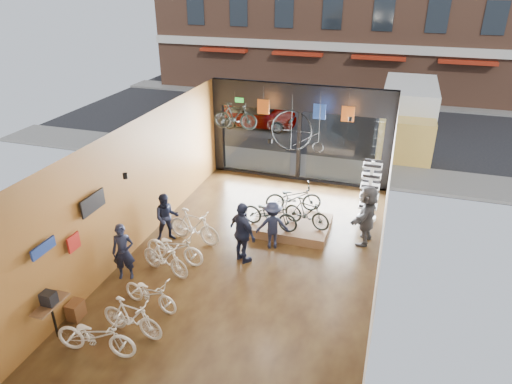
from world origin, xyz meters
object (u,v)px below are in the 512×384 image
at_px(display_bike_right, 293,197).
at_px(customer_0, 123,252).
at_px(floor_bike_2, 150,293).
at_px(box_truck, 407,119).
at_px(floor_bike_1, 132,317).
at_px(customer_2, 243,233).
at_px(display_bike_left, 270,214).
at_px(customer_1, 167,218).
at_px(floor_bike_4, 175,247).
at_px(penny_farthing, 300,133).
at_px(display_bike_mid, 307,213).
at_px(customer_5, 367,215).
at_px(sunglasses_rack, 370,191).
at_px(customer_3, 272,225).
at_px(hung_bike, 235,116).
at_px(floor_bike_3, 165,258).
at_px(street_car, 255,113).
at_px(floor_bike_5, 194,226).
at_px(display_platform, 291,225).
at_px(floor_bike_0, 96,335).

relative_size(display_bike_right, customer_0, 1.13).
bearing_deg(floor_bike_2, box_truck, -11.38).
bearing_deg(floor_bike_1, customer_2, -16.87).
height_order(display_bike_left, customer_1, customer_1).
bearing_deg(floor_bike_2, floor_bike_4, 20.47).
bearing_deg(penny_farthing, display_bike_mid, -71.18).
relative_size(floor_bike_1, display_bike_mid, 1.02).
bearing_deg(customer_0, customer_1, 65.08).
relative_size(floor_bike_4, customer_1, 1.17).
bearing_deg(customer_5, floor_bike_2, -35.58).
relative_size(customer_0, sunglasses_rack, 0.78).
bearing_deg(sunglasses_rack, customer_5, -96.92).
bearing_deg(display_bike_mid, customer_3, 158.44).
xyz_separation_m(floor_bike_4, hung_bike, (0.10, 4.95, 2.45)).
relative_size(box_truck, hung_bike, 4.50).
bearing_deg(customer_1, customer_5, -14.85).
height_order(floor_bike_3, floor_bike_4, floor_bike_3).
bearing_deg(customer_0, floor_bike_1, -74.00).
distance_m(box_truck, customer_0, 14.61).
bearing_deg(customer_3, hung_bike, -75.98).
relative_size(display_bike_mid, customer_2, 0.84).
relative_size(floor_bike_3, hung_bike, 1.02).
bearing_deg(penny_farthing, floor_bike_3, -113.35).
relative_size(street_car, sunglasses_rack, 2.09).
distance_m(customer_3, sunglasses_rack, 3.67).
height_order(floor_bike_5, customer_5, customer_5).
xyz_separation_m(customer_0, sunglasses_rack, (5.95, 5.26, 0.23)).
bearing_deg(floor_bike_4, box_truck, -23.49).
bearing_deg(customer_2, display_bike_mid, -90.70).
distance_m(floor_bike_5, sunglasses_rack, 5.81).
bearing_deg(display_platform, display_bike_mid, -15.88).
distance_m(floor_bike_5, display_bike_mid, 3.51).
distance_m(floor_bike_0, floor_bike_2, 1.74).
distance_m(floor_bike_3, penny_farthing, 6.46).
bearing_deg(floor_bike_3, customer_0, 133.50).
height_order(floor_bike_4, penny_farthing, penny_farthing).
distance_m(display_bike_left, hung_bike, 4.07).
xyz_separation_m(floor_bike_2, floor_bike_4, (-0.32, 1.96, 0.06)).
bearing_deg(floor_bike_5, penny_farthing, -21.07).
bearing_deg(box_truck, customer_5, -96.16).
bearing_deg(box_truck, floor_bike_0, -111.54).
xyz_separation_m(floor_bike_2, floor_bike_5, (-0.24, 3.12, 0.12)).
xyz_separation_m(display_platform, sunglasses_rack, (2.25, 1.44, 0.90)).
bearing_deg(display_bike_right, customer_0, 124.58).
bearing_deg(floor_bike_5, box_truck, -19.39).
relative_size(floor_bike_1, display_bike_right, 0.87).
bearing_deg(floor_bike_1, display_platform, -17.25).
bearing_deg(display_bike_right, box_truck, -39.94).
relative_size(floor_bike_5, customer_5, 0.95).
relative_size(floor_bike_2, display_bike_mid, 1.01).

